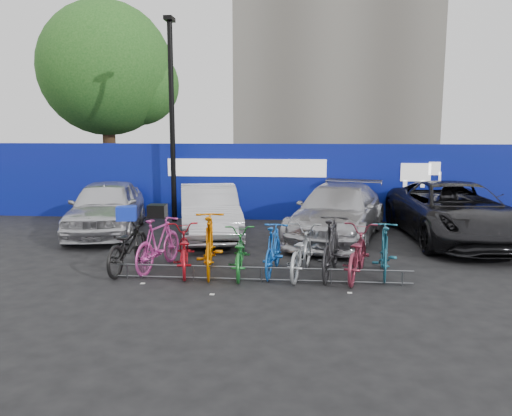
# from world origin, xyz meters

# --- Properties ---
(ground) EXTENTS (100.00, 100.00, 0.00)m
(ground) POSITION_xyz_m (0.00, 0.00, 0.00)
(ground) COLOR black
(ground) RESTS_ON ground
(hoarding) EXTENTS (22.00, 0.18, 2.40)m
(hoarding) POSITION_xyz_m (0.01, 6.00, 1.20)
(hoarding) COLOR navy
(hoarding) RESTS_ON ground
(tree) EXTENTS (5.40, 5.20, 7.80)m
(tree) POSITION_xyz_m (-6.77, 10.06, 5.07)
(tree) COLOR #382314
(tree) RESTS_ON ground
(lamppost) EXTENTS (0.25, 0.50, 6.11)m
(lamppost) POSITION_xyz_m (-3.20, 5.40, 3.27)
(lamppost) COLOR black
(lamppost) RESTS_ON ground
(bike_rack) EXTENTS (5.60, 0.03, 0.30)m
(bike_rack) POSITION_xyz_m (-0.00, -0.60, 0.16)
(bike_rack) COLOR #595B60
(bike_rack) RESTS_ON ground
(car_0) EXTENTS (2.55, 4.60, 1.48)m
(car_0) POSITION_xyz_m (-4.59, 3.46, 0.74)
(car_0) COLOR silver
(car_0) RESTS_ON ground
(car_1) EXTENTS (2.40, 4.38, 1.37)m
(car_1) POSITION_xyz_m (-1.71, 3.26, 0.68)
(car_1) COLOR #B7B7BD
(car_1) RESTS_ON ground
(car_2) EXTENTS (3.21, 5.21, 1.41)m
(car_2) POSITION_xyz_m (1.70, 3.34, 0.70)
(car_2) COLOR #B1B0B6
(car_2) RESTS_ON ground
(car_3) EXTENTS (2.83, 5.55, 1.50)m
(car_3) POSITION_xyz_m (4.66, 3.39, 0.75)
(car_3) COLOR black
(car_3) RESTS_ON ground
(bike_0) EXTENTS (0.80, 2.00, 1.03)m
(bike_0) POSITION_xyz_m (-2.78, -0.00, 0.52)
(bike_0) COLOR black
(bike_0) RESTS_ON ground
(bike_1) EXTENTS (0.90, 1.88, 1.09)m
(bike_1) POSITION_xyz_m (-2.16, 0.07, 0.54)
(bike_1) COLOR #C53D98
(bike_1) RESTS_ON ground
(bike_2) EXTENTS (1.01, 1.87, 0.93)m
(bike_2) POSITION_xyz_m (-1.61, -0.09, 0.47)
(bike_2) COLOR #AC0F1B
(bike_2) RESTS_ON ground
(bike_3) EXTENTS (0.85, 2.07, 1.21)m
(bike_3) POSITION_xyz_m (-1.07, -0.11, 0.61)
(bike_3) COLOR #CF6601
(bike_3) RESTS_ON ground
(bike_4) EXTENTS (0.74, 1.75, 0.90)m
(bike_4) POSITION_xyz_m (-0.48, -0.16, 0.45)
(bike_4) COLOR #1C732A
(bike_4) RESTS_ON ground
(bike_5) EXTENTS (0.65, 1.71, 1.00)m
(bike_5) POSITION_xyz_m (0.19, -0.04, 0.50)
(bike_5) COLOR blue
(bike_5) RESTS_ON ground
(bike_6) EXTENTS (0.98, 1.92, 0.96)m
(bike_6) POSITION_xyz_m (0.73, -0.10, 0.48)
(bike_6) COLOR #A3A7AA
(bike_6) RESTS_ON ground
(bike_7) EXTENTS (0.93, 2.03, 1.18)m
(bike_7) POSITION_xyz_m (1.32, -0.07, 0.59)
(bike_7) COLOR black
(bike_7) RESTS_ON ground
(bike_8) EXTENTS (1.10, 1.99, 0.99)m
(bike_8) POSITION_xyz_m (1.80, -0.15, 0.50)
(bike_8) COLOR maroon
(bike_8) RESTS_ON ground
(bike_9) EXTENTS (0.71, 1.77, 1.03)m
(bike_9) POSITION_xyz_m (2.36, 0.04, 0.52)
(bike_9) COLOR #1B586D
(bike_9) RESTS_ON ground
(cargo_crate) EXTENTS (0.45, 0.38, 0.28)m
(cargo_crate) POSITION_xyz_m (-2.78, -0.00, 1.17)
(cargo_crate) COLOR #132CC1
(cargo_crate) RESTS_ON bike_0
(cargo_topcase) EXTENTS (0.36, 0.33, 0.26)m
(cargo_topcase) POSITION_xyz_m (-2.16, 0.07, 1.22)
(cargo_topcase) COLOR black
(cargo_topcase) RESTS_ON bike_1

